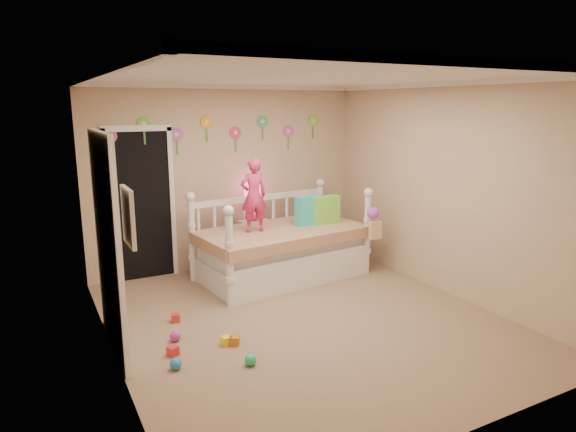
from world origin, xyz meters
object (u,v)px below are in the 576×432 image
nightstand (254,243)px  child (254,196)px  daybed (282,233)px  table_lamp (254,194)px

nightstand → child: bearing=-123.6°
child → nightstand: size_ratio=1.44×
daybed → child: bearing=172.4°
daybed → nightstand: size_ratio=3.38×
daybed → child: size_ratio=2.35×
nightstand → table_lamp: bearing=-9.7°
daybed → child: child is taller
nightstand → daybed: bearing=-90.1°
daybed → table_lamp: table_lamp is taller
nightstand → table_lamp: table_lamp is taller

